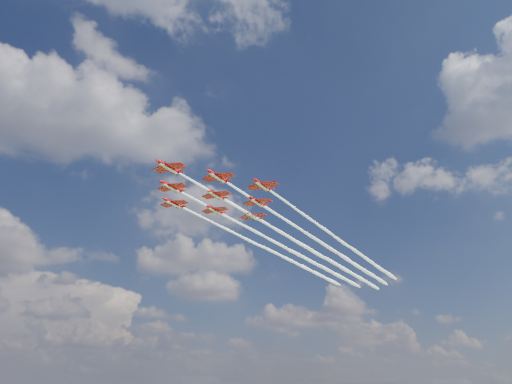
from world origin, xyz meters
TOP-DOWN VIEW (x-y plane):
  - jet_lead at (43.29, 43.74)m, footprint 110.88×114.29m
  - jet_row2_port at (55.44, 46.13)m, footprint 110.88×114.29m
  - jet_row2_starb at (45.31, 55.96)m, footprint 110.88×114.29m
  - jet_row3_port at (67.59, 48.52)m, footprint 110.88×114.29m
  - jet_row3_centre at (57.46, 58.35)m, footprint 110.88×114.29m
  - jet_row3_starb at (47.33, 68.17)m, footprint 110.88×114.29m
  - jet_row4_port at (69.61, 60.74)m, footprint 110.88×114.29m
  - jet_row4_starb at (59.48, 70.57)m, footprint 110.88×114.29m
  - jet_tail at (71.62, 72.96)m, footprint 110.88×114.29m

SIDE VIEW (x-z plane):
  - jet_lead at x=43.29m, z-range 80.22..82.56m
  - jet_row2_port at x=55.44m, z-range 80.22..82.56m
  - jet_row2_starb at x=45.31m, z-range 80.22..82.56m
  - jet_row3_port at x=67.59m, z-range 80.22..82.56m
  - jet_row3_centre at x=57.46m, z-range 80.22..82.56m
  - jet_row3_starb at x=47.33m, z-range 80.22..82.56m
  - jet_row4_port at x=69.61m, z-range 80.22..82.56m
  - jet_row4_starb at x=59.48m, z-range 80.22..82.56m
  - jet_tail at x=71.62m, z-range 80.22..82.56m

